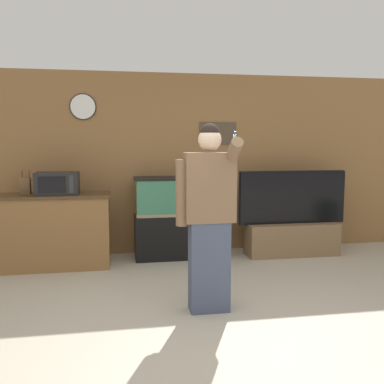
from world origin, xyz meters
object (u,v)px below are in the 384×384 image
(counter_island, at_px, (54,231))
(knife_block, at_px, (25,186))
(tv_on_stand, at_px, (292,230))
(person_standing, at_px, (208,215))
(aquarium_on_stand, at_px, (177,217))
(microwave, at_px, (57,183))

(counter_island, relative_size, knife_block, 4.71)
(knife_block, distance_m, tv_on_stand, 3.68)
(tv_on_stand, relative_size, person_standing, 0.89)
(counter_island, height_order, knife_block, knife_block)
(aquarium_on_stand, distance_m, tv_on_stand, 1.66)
(knife_block, height_order, person_standing, person_standing)
(aquarium_on_stand, bearing_deg, knife_block, -174.48)
(counter_island, distance_m, aquarium_on_stand, 1.65)
(microwave, distance_m, knife_block, 0.41)
(counter_island, xyz_separation_m, tv_on_stand, (3.27, 0.07, -0.12))
(microwave, bearing_deg, counter_island, 148.50)
(counter_island, height_order, tv_on_stand, tv_on_stand)
(microwave, xyz_separation_m, aquarium_on_stand, (1.56, 0.27, -0.53))
(counter_island, distance_m, tv_on_stand, 3.28)
(microwave, relative_size, aquarium_on_stand, 0.45)
(microwave, bearing_deg, knife_block, 168.20)
(microwave, distance_m, aquarium_on_stand, 1.67)
(microwave, distance_m, person_standing, 2.34)
(counter_island, height_order, microwave, microwave)
(counter_island, relative_size, tv_on_stand, 0.91)
(counter_island, relative_size, aquarium_on_stand, 1.22)
(knife_block, bearing_deg, counter_island, -7.30)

